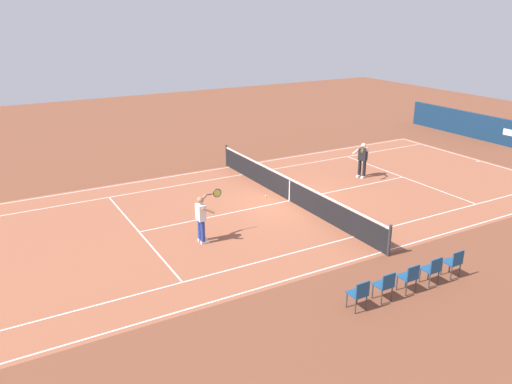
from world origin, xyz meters
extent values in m
plane|color=brown|center=(0.00, 0.00, 0.00)|extent=(60.00, 60.00, 0.00)
cube|color=#935138|center=(0.00, 0.00, 0.00)|extent=(24.20, 11.40, 0.00)
cube|color=white|center=(-11.90, 0.00, 0.00)|extent=(0.05, 11.00, 0.01)
cube|color=white|center=(0.00, -5.50, 0.00)|extent=(23.80, 0.05, 0.01)
cube|color=white|center=(0.00, 5.50, 0.00)|extent=(23.80, 0.05, 0.01)
cube|color=white|center=(0.00, -4.11, 0.00)|extent=(23.80, 0.05, 0.01)
cube|color=white|center=(0.00, 4.11, 0.00)|extent=(23.80, 0.05, 0.01)
cube|color=white|center=(6.40, 0.00, 0.00)|extent=(0.05, 8.22, 0.01)
cube|color=white|center=(-6.40, 0.00, 0.00)|extent=(0.05, 8.22, 0.01)
cube|color=white|center=(0.00, 0.00, 0.00)|extent=(12.80, 0.05, 0.01)
cube|color=white|center=(-11.75, 0.00, 0.00)|extent=(0.30, 0.05, 0.01)
cylinder|color=#2D2D33|center=(0.00, -5.80, 0.54)|extent=(0.10, 0.10, 1.08)
cylinder|color=#2D2D33|center=(0.00, 5.80, 0.54)|extent=(0.10, 0.10, 1.08)
cube|color=black|center=(0.00, 0.00, 0.44)|extent=(0.02, 11.60, 0.88)
cube|color=white|center=(0.00, 0.00, 0.95)|extent=(0.04, 11.60, 0.06)
cube|color=white|center=(0.00, 0.00, 0.44)|extent=(0.04, 0.06, 0.88)
cylinder|color=navy|center=(4.80, 2.00, 0.45)|extent=(0.15, 0.15, 0.74)
cube|color=white|center=(4.74, 2.00, 0.04)|extent=(0.28, 0.11, 0.09)
cylinder|color=navy|center=(4.79, 1.76, 0.45)|extent=(0.15, 0.15, 0.74)
cube|color=white|center=(4.73, 1.76, 0.04)|extent=(0.28, 0.11, 0.09)
cube|color=white|center=(4.80, 1.88, 1.10)|extent=(0.24, 0.38, 0.56)
sphere|color=#9E704C|center=(4.80, 1.88, 1.53)|extent=(0.23, 0.23, 0.23)
cylinder|color=#9E704C|center=(4.62, 2.16, 1.23)|extent=(0.42, 0.22, 0.26)
cylinder|color=#9E704C|center=(4.62, 1.60, 1.43)|extent=(0.42, 0.22, 0.30)
cylinder|color=#232326|center=(4.30, 1.54, 1.54)|extent=(0.28, 0.04, 0.04)
torus|color=#232326|center=(4.01, 1.55, 1.54)|extent=(0.31, 0.03, 0.31)
cylinder|color=#C6D84C|center=(4.01, 1.55, 1.54)|extent=(0.27, 0.01, 0.27)
cylinder|color=black|center=(-4.66, -1.10, 0.45)|extent=(0.15, 0.15, 0.74)
cube|color=white|center=(-4.61, -1.08, 0.04)|extent=(0.30, 0.20, 0.09)
cylinder|color=black|center=(-4.75, -0.88, 0.45)|extent=(0.15, 0.15, 0.74)
cube|color=white|center=(-4.69, -0.86, 0.04)|extent=(0.30, 0.20, 0.09)
cube|color=black|center=(-4.71, -0.99, 1.10)|extent=(0.36, 0.44, 0.56)
sphere|color=beige|center=(-4.71, -0.99, 1.53)|extent=(0.23, 0.23, 0.23)
cylinder|color=beige|center=(-4.44, -1.19, 1.23)|extent=(0.41, 0.10, 0.26)
cylinder|color=beige|center=(-4.64, -0.67, 1.43)|extent=(0.38, 0.34, 0.30)
cylinder|color=#232326|center=(-4.37, -0.50, 1.54)|extent=(0.27, 0.13, 0.04)
torus|color=#232326|center=(-4.10, -0.39, 1.54)|extent=(0.30, 0.14, 0.31)
cylinder|color=#C6D84C|center=(-4.10, -0.39, 1.54)|extent=(0.25, 0.10, 0.27)
sphere|color=#CCE01E|center=(0.62, -0.89, 0.03)|extent=(0.07, 0.07, 0.07)
cylinder|color=#38383D|center=(-0.49, 7.51, 0.22)|extent=(0.04, 0.04, 0.44)
cylinder|color=#38383D|center=(-0.85, 7.51, 0.22)|extent=(0.04, 0.04, 0.44)
cylinder|color=#38383D|center=(-0.49, 7.87, 0.22)|extent=(0.04, 0.04, 0.44)
cylinder|color=#38383D|center=(-0.85, 7.87, 0.22)|extent=(0.04, 0.04, 0.44)
cube|color=navy|center=(-0.67, 7.69, 0.46)|extent=(0.44, 0.44, 0.04)
cube|color=navy|center=(-0.67, 7.89, 0.68)|extent=(0.44, 0.04, 0.40)
cylinder|color=#38383D|center=(0.41, 7.51, 0.22)|extent=(0.04, 0.04, 0.44)
cylinder|color=#38383D|center=(0.05, 7.51, 0.22)|extent=(0.04, 0.04, 0.44)
cylinder|color=#38383D|center=(0.41, 7.87, 0.22)|extent=(0.04, 0.04, 0.44)
cylinder|color=#38383D|center=(0.05, 7.87, 0.22)|extent=(0.04, 0.04, 0.44)
cube|color=navy|center=(0.23, 7.69, 0.46)|extent=(0.44, 0.44, 0.04)
cube|color=navy|center=(0.23, 7.89, 0.68)|extent=(0.44, 0.04, 0.40)
cylinder|color=#38383D|center=(1.30, 7.51, 0.22)|extent=(0.04, 0.04, 0.44)
cylinder|color=#38383D|center=(0.94, 7.51, 0.22)|extent=(0.04, 0.04, 0.44)
cylinder|color=#38383D|center=(1.30, 7.87, 0.22)|extent=(0.04, 0.04, 0.44)
cylinder|color=#38383D|center=(0.94, 7.87, 0.22)|extent=(0.04, 0.04, 0.44)
cube|color=navy|center=(1.12, 7.69, 0.46)|extent=(0.44, 0.44, 0.04)
cube|color=navy|center=(1.12, 7.89, 0.68)|extent=(0.44, 0.04, 0.40)
cylinder|color=#38383D|center=(2.20, 7.51, 0.22)|extent=(0.04, 0.04, 0.44)
cylinder|color=#38383D|center=(1.84, 7.51, 0.22)|extent=(0.04, 0.04, 0.44)
cylinder|color=#38383D|center=(2.20, 7.87, 0.22)|extent=(0.04, 0.04, 0.44)
cylinder|color=#38383D|center=(1.84, 7.87, 0.22)|extent=(0.04, 0.04, 0.44)
cube|color=navy|center=(2.02, 7.69, 0.46)|extent=(0.44, 0.44, 0.04)
cube|color=navy|center=(2.02, 7.89, 0.68)|extent=(0.44, 0.04, 0.40)
cylinder|color=#38383D|center=(3.10, 7.51, 0.22)|extent=(0.04, 0.04, 0.44)
cylinder|color=#38383D|center=(2.74, 7.51, 0.22)|extent=(0.04, 0.04, 0.44)
cylinder|color=#38383D|center=(3.10, 7.87, 0.22)|extent=(0.04, 0.04, 0.44)
cylinder|color=#38383D|center=(2.74, 7.87, 0.22)|extent=(0.04, 0.04, 0.44)
cube|color=navy|center=(2.92, 7.69, 0.46)|extent=(0.44, 0.44, 0.04)
cube|color=navy|center=(2.92, 7.89, 0.68)|extent=(0.44, 0.04, 0.40)
camera|label=1|loc=(11.07, 16.63, 7.52)|focal=36.07mm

